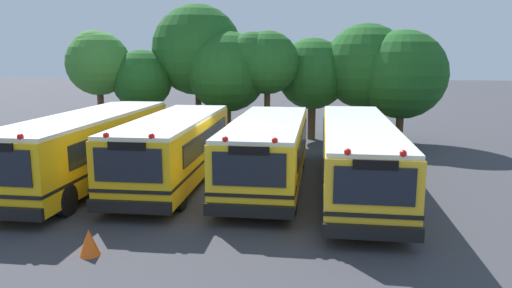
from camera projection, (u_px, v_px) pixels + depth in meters
ground_plane at (219, 185)px, 17.87m from camera, size 160.00×160.00×0.00m
school_bus_0 at (90, 145)px, 18.09m from camera, size 2.82×10.89×2.74m
school_bus_1 at (174, 147)px, 17.89m from camera, size 2.56×9.30×2.66m
school_bus_2 at (268, 149)px, 17.61m from camera, size 2.79×9.51×2.60m
school_bus_3 at (357, 153)px, 17.05m from camera, size 2.73×11.66×2.58m
tree_0 at (97, 61)px, 25.94m from camera, size 3.49×3.49×6.17m
tree_1 at (143, 79)px, 26.38m from camera, size 3.34×3.34×5.14m
tree_2 at (197, 48)px, 27.17m from camera, size 5.15×5.15×7.69m
tree_3 at (229, 72)px, 25.99m from camera, size 4.42×4.42×6.13m
tree_4 at (263, 61)px, 25.39m from camera, size 3.74×3.40×6.13m
tree_5 at (310, 74)px, 27.08m from camera, size 4.10×4.05×5.81m
tree_6 at (368, 65)px, 26.44m from camera, size 4.75×4.75×6.58m
tree_7 at (399, 74)px, 25.44m from camera, size 4.80×4.77×6.18m
traffic_cone at (89, 242)px, 11.52m from camera, size 0.51×0.51×0.67m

